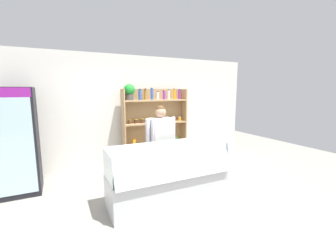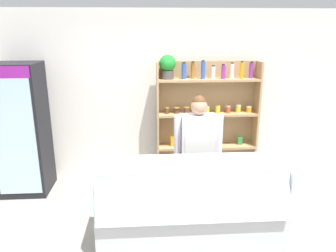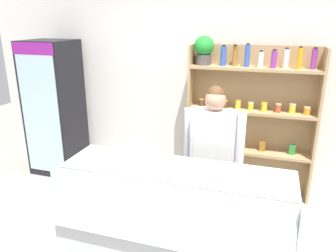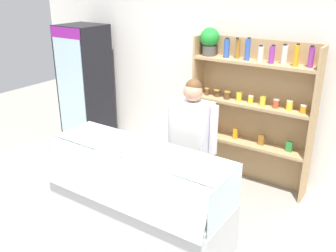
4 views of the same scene
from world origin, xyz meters
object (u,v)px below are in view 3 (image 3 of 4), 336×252
(shop_clerk, at_px, (213,149))
(drinks_fridge, at_px, (55,108))
(shelving_unit, at_px, (246,108))
(deli_display_case, at_px, (173,240))

(shop_clerk, bearing_deg, drinks_fridge, 162.56)
(drinks_fridge, height_order, shelving_unit, shelving_unit)
(drinks_fridge, relative_size, deli_display_case, 0.97)
(drinks_fridge, bearing_deg, deli_display_case, -33.66)
(deli_display_case, bearing_deg, shelving_unit, 75.98)
(shop_clerk, bearing_deg, shelving_unit, 77.15)
(shelving_unit, distance_m, shop_clerk, 1.06)
(shelving_unit, bearing_deg, drinks_fridge, -175.09)
(drinks_fridge, xyz_separation_m, shelving_unit, (2.73, 0.23, 0.17))
(shelving_unit, distance_m, deli_display_case, 1.99)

